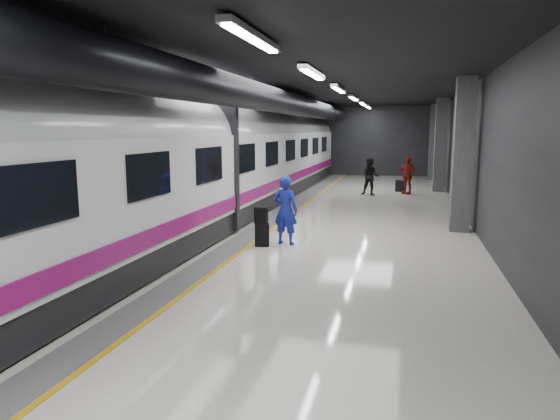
# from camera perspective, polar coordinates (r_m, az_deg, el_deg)

# --- Properties ---
(ground) EXTENTS (40.00, 40.00, 0.00)m
(ground) POSITION_cam_1_polar(r_m,az_deg,el_deg) (14.18, 1.90, -3.05)
(ground) COLOR white
(ground) RESTS_ON ground
(platform_hall) EXTENTS (10.02, 40.02, 4.51)m
(platform_hall) POSITION_cam_1_polar(r_m,az_deg,el_deg) (14.87, 1.66, 11.23)
(platform_hall) COLOR black
(platform_hall) RESTS_ON ground
(train) EXTENTS (3.05, 38.00, 4.05)m
(train) POSITION_cam_1_polar(r_m,az_deg,el_deg) (14.91, -10.40, 5.44)
(train) COLOR black
(train) RESTS_ON ground
(traveler_main) EXTENTS (0.74, 0.56, 1.82)m
(traveler_main) POSITION_cam_1_polar(r_m,az_deg,el_deg) (13.10, 0.64, -0.01)
(traveler_main) COLOR #231BCA
(traveler_main) RESTS_ON ground
(suitcase_main) EXTENTS (0.40, 0.29, 0.59)m
(suitcase_main) POSITION_cam_1_polar(r_m,az_deg,el_deg) (12.99, -2.05, -2.86)
(suitcase_main) COLOR black
(suitcase_main) RESTS_ON ground
(shoulder_bag) EXTENTS (0.33, 0.18, 0.44)m
(shoulder_bag) POSITION_cam_1_polar(r_m,az_deg,el_deg) (12.90, -2.17, -0.61)
(shoulder_bag) COLOR black
(shoulder_bag) RESTS_ON suitcase_main
(traveler_far_a) EXTENTS (0.84, 0.66, 1.72)m
(traveler_far_a) POSITION_cam_1_polar(r_m,az_deg,el_deg) (23.43, 10.29, 3.78)
(traveler_far_a) COLOR black
(traveler_far_a) RESTS_ON ground
(traveler_far_b) EXTENTS (1.09, 0.94, 1.76)m
(traveler_far_b) POSITION_cam_1_polar(r_m,az_deg,el_deg) (24.21, 14.33, 3.86)
(traveler_far_b) COLOR maroon
(traveler_far_b) RESTS_ON ground
(suitcase_far) EXTENTS (0.44, 0.36, 0.56)m
(suitcase_far) POSITION_cam_1_polar(r_m,az_deg,el_deg) (25.10, 13.53, 2.70)
(suitcase_far) COLOR black
(suitcase_far) RESTS_ON ground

